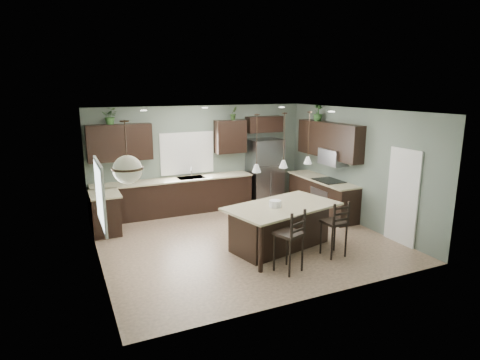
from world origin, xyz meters
The scene contains 32 objects.
ground centered at (0.00, 0.00, 0.00)m, with size 6.00×6.00×0.00m, color #9E8466.
pantry_door centered at (2.98, -1.55, 1.02)m, with size 0.04×0.82×2.04m, color white.
window_back centered at (-0.40, 2.73, 1.55)m, with size 1.35×0.02×1.00m, color white.
window_left centered at (-2.98, -0.80, 1.55)m, with size 0.02×1.10×1.00m, color white.
left_return_cabs centered at (-2.70, 1.70, 0.45)m, with size 0.60×0.90×0.90m, color black.
left_return_countertop centered at (-2.68, 1.70, 0.92)m, with size 0.66×0.96×0.04m, color beige.
back_lower_cabs centered at (-0.85, 2.45, 0.45)m, with size 4.20×0.60×0.90m, color black.
back_countertop centered at (-0.85, 2.43, 0.92)m, with size 4.20×0.66×0.04m, color beige.
sink_inset centered at (-0.40, 2.43, 0.94)m, with size 0.70×0.45×0.01m, color gray.
faucet centered at (-0.40, 2.40, 1.08)m, with size 0.02×0.02×0.28m, color silver.
back_upper_left centered at (-2.15, 2.58, 1.95)m, with size 1.55×0.34×0.90m, color black.
back_upper_right centered at (0.80, 2.58, 1.95)m, with size 0.85×0.34×0.90m, color black.
fridge_header centered at (1.85, 2.58, 2.25)m, with size 1.05×0.34×0.45m, color black.
right_lower_cabs centered at (2.70, 0.87, 0.45)m, with size 0.60×2.35×0.90m, color black.
right_countertop centered at (2.68, 0.87, 0.92)m, with size 0.66×2.35×0.04m, color beige.
cooktop centered at (2.68, 0.60, 0.94)m, with size 0.58×0.75×0.02m, color black.
wall_oven_front centered at (2.40, 0.60, 0.45)m, with size 0.01×0.72×0.60m, color gray.
right_upper_cabs centered at (2.83, 0.87, 1.95)m, with size 0.34×2.35×0.90m, color black.
microwave centered at (2.78, 0.60, 1.55)m, with size 0.40×0.75×0.40m, color gray.
refrigerator centered at (1.78, 2.38, 0.93)m, with size 0.90×0.74×1.85m, color gray.
kitchen_island centered at (0.52, -0.77, 0.46)m, with size 2.29×1.30×0.92m, color black.
serving_dish centered at (0.33, -0.81, 0.99)m, with size 0.24×0.24×0.14m, color silver.
bar_stool_left centered at (0.08, -1.75, 0.59)m, with size 0.44×0.44×1.18m, color black.
bar_stool_right centered at (1.26, -1.52, 0.57)m, with size 0.42×0.42×1.14m, color black.
pendant_left centered at (-0.16, -0.93, 2.25)m, with size 0.17×0.17×1.10m, color silver, non-canonical shape.
pendant_center centered at (0.52, -0.77, 2.25)m, with size 0.17×0.17×1.10m, color white, non-canonical shape.
pendant_right centered at (1.20, -0.61, 2.25)m, with size 0.17×0.17×1.10m, color white, non-canonical shape.
chandelier centered at (-2.60, -1.41, 2.32)m, with size 0.48×0.48×0.97m, color #F3EEC7, non-canonical shape.
plant_back_left centered at (-2.33, 2.55, 2.60)m, with size 0.36×0.31×0.40m, color #2F5726.
plant_back_right centered at (0.89, 2.55, 2.59)m, with size 0.20×0.16×0.37m, color #304D21.
plant_right_wall centered at (2.80, 1.36, 2.62)m, with size 0.25×0.25×0.44m, color #284E22.
room_shell centered at (0.00, 0.00, 1.70)m, with size 6.00×6.00×6.00m.
Camera 1 is at (-3.51, -7.54, 3.26)m, focal length 30.00 mm.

